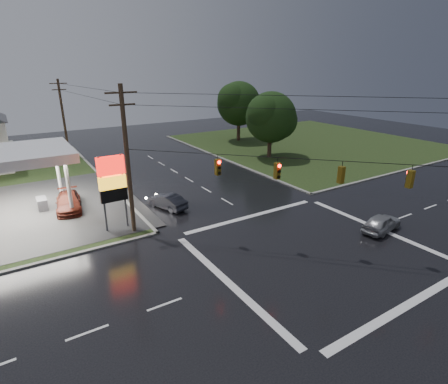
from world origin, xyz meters
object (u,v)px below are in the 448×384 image
utility_pole_n (63,117)px  car_crossing (382,223)px  tree_ne_far (240,104)px  car_north (167,201)px  pylon_sign (112,181)px  car_pump (69,202)px  utility_pole_nw (128,160)px  tree_ne_near (272,117)px

utility_pole_n → car_crossing: bearing=-67.1°
tree_ne_far → car_north: 31.67m
pylon_sign → car_pump: 7.49m
car_north → car_crossing: bearing=115.0°
utility_pole_nw → car_crossing: (16.32, -10.10, -5.05)m
car_crossing → car_pump: 26.34m
utility_pole_nw → car_pump: (-3.50, 7.25, -5.00)m
tree_ne_near → tree_ne_far: 12.39m
pylon_sign → car_crossing: 20.84m
utility_pole_nw → tree_ne_far: utility_pole_nw is taller
car_crossing → tree_ne_far: bearing=-25.4°
pylon_sign → tree_ne_near: bearing=25.0°
tree_ne_near → tree_ne_far: size_ratio=0.92×
car_crossing → car_pump: car_pump is taller
tree_ne_far → car_north: size_ratio=2.41×
tree_ne_far → car_north: tree_ne_far is taller
utility_pole_nw → tree_ne_near: (23.64, 12.49, -0.16)m
pylon_sign → utility_pole_nw: 2.22m
utility_pole_nw → car_crossing: bearing=-31.7°
pylon_sign → utility_pole_n: utility_pole_n is taller
utility_pole_n → car_north: size_ratio=2.59×
pylon_sign → car_pump: (-2.50, 6.25, -3.29)m
pylon_sign → tree_ne_far: 36.35m
utility_pole_nw → car_pump: utility_pole_nw is taller
tree_ne_near → car_pump: tree_ne_near is taller
tree_ne_near → car_pump: size_ratio=1.80×
tree_ne_near → utility_pole_nw: bearing=-152.1°
car_crossing → tree_ne_near: bearing=-26.8°
tree_ne_near → car_north: bearing=-154.1°
utility_pole_n → car_pump: utility_pole_n is taller
utility_pole_n → car_crossing: size_ratio=2.65×
utility_pole_n → tree_ne_near: size_ratio=1.17×
pylon_sign → utility_pole_nw: (1.00, -1.00, 1.71)m
car_pump → utility_pole_nw: bearing=-55.6°
utility_pole_nw → utility_pole_n: utility_pole_nw is taller
pylon_sign → tree_ne_far: (27.65, 23.49, 2.17)m
tree_ne_near → car_north: (-19.58, -9.50, -4.89)m
car_pump → car_crossing: bearing=-32.6°
car_pump → car_north: bearing=-20.8°
utility_pole_nw → utility_pole_n: bearing=90.0°
pylon_sign → utility_pole_n: size_ratio=0.57×
tree_ne_far → utility_pole_nw: bearing=-137.4°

